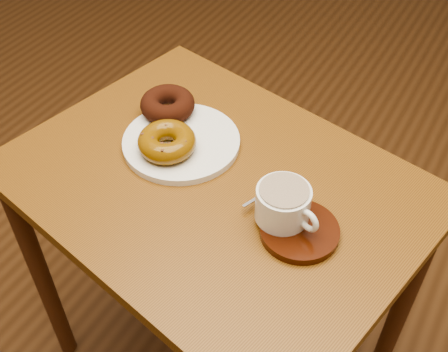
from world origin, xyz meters
The scene contains 8 objects.
ground centered at (0.00, 0.00, 0.00)m, with size 6.00×6.00×0.00m, color #56341B.
cafe_table centered at (0.09, -0.31, 0.61)m, with size 0.87×0.72×0.72m.
donut_plate centered at (-0.02, -0.25, 0.73)m, with size 0.24×0.24×0.01m, color white.
donut_cinnamon centered at (-0.09, -0.19, 0.76)m, with size 0.11×0.11×0.04m, color #35140A.
donut_caramel centered at (-0.03, -0.29, 0.76)m, with size 0.14×0.14×0.04m.
saucer centered at (0.28, -0.35, 0.73)m, with size 0.14×0.14×0.01m, color #361307.
coffee_cup centered at (0.24, -0.34, 0.77)m, with size 0.12×0.09×0.07m.
teaspoon centered at (0.20, -0.29, 0.74)m, with size 0.04×0.09×0.01m.
Camera 1 is at (0.48, -0.94, 1.47)m, focal length 45.00 mm.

